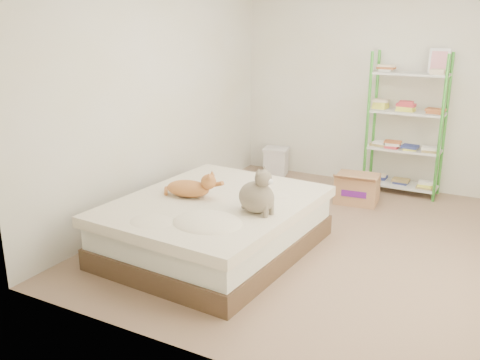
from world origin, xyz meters
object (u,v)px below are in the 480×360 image
Objects in this scene: bed at (215,225)px; orange_cat at (188,187)px; shelf_unit at (406,129)px; cardboard_box at (357,189)px; grey_cat at (257,190)px; white_bin at (276,161)px.

bed is 0.44m from orange_cat.
shelf_unit is at bearing 69.45° from bed.
shelf_unit reaches higher than bed.
cardboard_box is at bearing 51.95° from orange_cat.
shelf_unit is at bearing -5.21° from grey_cat.
white_bin is (-1.03, 2.62, -0.50)m from grey_cat.
grey_cat is 2.74m from shelf_unit.
orange_cat is 2.60m from white_bin.
bed is 5.41× the size of white_bin.
shelf_unit is 0.95m from cardboard_box.
shelf_unit reaches higher than cardboard_box.
shelf_unit is (0.65, 2.66, 0.10)m from grey_cat.
cardboard_box is (-0.37, -0.62, -0.62)m from shelf_unit.
grey_cat is at bearing -8.48° from bed.
bed is 3.99× the size of cardboard_box.
white_bin is at bearing 30.03° from grey_cat.
shelf_unit is (1.13, 2.56, 0.54)m from bed.
orange_cat is at bearing -118.39° from shelf_unit.
grey_cat is 0.78× the size of cardboard_box.
bed is 5.13× the size of grey_cat.
cardboard_box is 1.44m from white_bin.
shelf_unit is 4.65× the size of white_bin.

